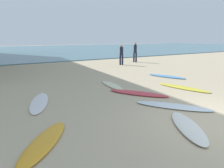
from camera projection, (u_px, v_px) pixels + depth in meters
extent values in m
cube|color=slate|center=(12.00, 51.00, 34.94)|extent=(120.00, 40.00, 0.08)
ellipsoid|color=gold|center=(44.00, 142.00, 4.46)|extent=(1.72, 1.97, 0.08)
ellipsoid|color=#D7434E|center=(138.00, 93.00, 8.34)|extent=(1.74, 2.36, 0.09)
ellipsoid|color=yellow|center=(183.00, 88.00, 9.29)|extent=(0.93, 2.48, 0.07)
ellipsoid|color=silver|center=(188.00, 127.00, 5.21)|extent=(1.56, 2.00, 0.09)
ellipsoid|color=white|center=(173.00, 106.00, 6.78)|extent=(1.83, 2.31, 0.08)
ellipsoid|color=white|center=(39.00, 102.00, 7.21)|extent=(1.38, 2.53, 0.06)
ellipsoid|color=beige|center=(112.00, 85.00, 9.76)|extent=(0.82, 2.08, 0.07)
ellipsoid|color=#5195D5|center=(166.00, 76.00, 11.99)|extent=(1.10, 2.32, 0.07)
cylinder|color=#191E33|center=(134.00, 58.00, 19.17)|extent=(0.14, 0.14, 0.83)
cylinder|color=#191E33|center=(136.00, 58.00, 19.13)|extent=(0.14, 0.14, 0.83)
cylinder|color=#191E33|center=(135.00, 49.00, 18.99)|extent=(0.40, 0.40, 0.69)
sphere|color=#9E7051|center=(135.00, 44.00, 18.89)|extent=(0.22, 0.22, 0.22)
cylinder|color=#191E33|center=(120.00, 60.00, 17.20)|extent=(0.14, 0.14, 0.78)
cylinder|color=#191E33|center=(122.00, 60.00, 17.29)|extent=(0.14, 0.14, 0.78)
cylinder|color=#191E33|center=(121.00, 51.00, 17.09)|extent=(0.31, 0.31, 0.65)
sphere|color=tan|center=(122.00, 46.00, 17.00)|extent=(0.21, 0.21, 0.21)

